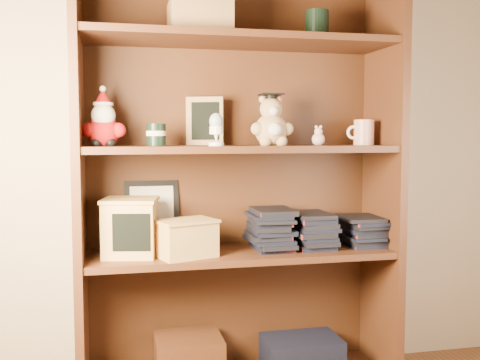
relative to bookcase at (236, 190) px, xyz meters
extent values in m
cube|color=tan|center=(0.05, 0.14, 0.47)|extent=(3.00, 0.04, 2.50)
cube|color=#4B2715|center=(-0.58, -0.05, 0.02)|extent=(0.03, 0.35, 1.60)
cube|color=#4B2715|center=(0.59, -0.05, 0.02)|extent=(0.03, 0.35, 1.60)
cube|color=#462512|center=(0.00, 0.11, 0.02)|extent=(1.20, 0.02, 1.60)
cube|color=#4B2715|center=(0.00, -0.05, 0.56)|extent=(1.14, 0.33, 0.02)
cube|color=#462512|center=(-0.20, -0.05, -0.64)|extent=(0.25, 0.22, 0.18)
cube|color=black|center=(0.25, -0.05, -0.66)|extent=(0.30, 0.20, 0.14)
cube|color=#9E7547|center=(-0.15, -0.05, 0.63)|extent=(0.22, 0.18, 0.12)
cylinder|color=black|center=(0.30, -0.05, 0.63)|extent=(0.09, 0.09, 0.11)
cube|color=#4B2715|center=(0.00, -0.05, -0.24)|extent=(1.14, 0.33, 0.02)
cube|color=#4B2715|center=(0.00, -0.05, 0.16)|extent=(1.14, 0.33, 0.02)
sphere|color=#A50F0F|center=(-0.49, -0.05, 0.22)|extent=(0.11, 0.11, 0.11)
sphere|color=#A50F0F|center=(-0.55, -0.07, 0.23)|extent=(0.05, 0.05, 0.05)
sphere|color=#A50F0F|center=(-0.44, -0.07, 0.23)|extent=(0.05, 0.05, 0.05)
sphere|color=black|center=(-0.52, -0.08, 0.18)|extent=(0.04, 0.04, 0.04)
sphere|color=black|center=(-0.47, -0.08, 0.18)|extent=(0.04, 0.04, 0.04)
sphere|color=white|center=(-0.49, -0.06, 0.28)|extent=(0.08, 0.08, 0.08)
sphere|color=#D8B293|center=(-0.49, -0.05, 0.30)|extent=(0.06, 0.06, 0.06)
cone|color=#A50F0F|center=(-0.49, -0.05, 0.34)|extent=(0.07, 0.07, 0.06)
sphere|color=white|center=(-0.49, -0.05, 0.37)|extent=(0.02, 0.02, 0.02)
cylinder|color=white|center=(-0.49, -0.05, 0.32)|extent=(0.07, 0.07, 0.01)
cylinder|color=black|center=(-0.31, -0.05, 0.21)|extent=(0.07, 0.07, 0.08)
cylinder|color=beige|center=(-0.31, -0.05, 0.22)|extent=(0.07, 0.07, 0.02)
cube|color=#9E7547|center=(-0.11, 0.06, 0.26)|extent=(0.14, 0.07, 0.19)
cube|color=black|center=(-0.11, 0.05, 0.26)|extent=(0.10, 0.04, 0.15)
cube|color=#9E7547|center=(-0.11, 0.10, 0.19)|extent=(0.08, 0.08, 0.01)
cylinder|color=white|center=(-0.10, -0.13, 0.18)|extent=(0.06, 0.06, 0.01)
cone|color=white|center=(-0.10, -0.13, 0.20)|extent=(0.02, 0.02, 0.04)
cylinder|color=white|center=(-0.10, -0.13, 0.23)|extent=(0.05, 0.05, 0.03)
ellipsoid|color=#A5B5C8|center=(-0.10, -0.13, 0.26)|extent=(0.05, 0.05, 0.06)
sphere|color=tan|center=(0.12, -0.05, 0.23)|extent=(0.12, 0.12, 0.12)
sphere|color=white|center=(0.12, -0.10, 0.23)|extent=(0.05, 0.05, 0.05)
sphere|color=tan|center=(0.07, -0.07, 0.23)|extent=(0.05, 0.05, 0.05)
sphere|color=tan|center=(0.18, -0.07, 0.23)|extent=(0.05, 0.05, 0.05)
sphere|color=tan|center=(0.09, -0.09, 0.19)|extent=(0.04, 0.04, 0.04)
sphere|color=tan|center=(0.15, -0.09, 0.19)|extent=(0.04, 0.04, 0.04)
sphere|color=tan|center=(0.12, -0.05, 0.31)|extent=(0.09, 0.09, 0.09)
sphere|color=white|center=(0.12, -0.09, 0.30)|extent=(0.04, 0.04, 0.04)
sphere|color=tan|center=(0.09, -0.04, 0.34)|extent=(0.03, 0.03, 0.03)
sphere|color=tan|center=(0.15, -0.04, 0.34)|extent=(0.03, 0.03, 0.03)
cylinder|color=black|center=(0.12, -0.05, 0.35)|extent=(0.04, 0.04, 0.02)
cube|color=black|center=(0.12, -0.05, 0.36)|extent=(0.08, 0.08, 0.01)
cylinder|color=#A50F0F|center=(0.16, -0.07, 0.35)|extent=(0.00, 0.04, 0.03)
sphere|color=beige|center=(0.31, -0.05, 0.19)|extent=(0.05, 0.05, 0.05)
sphere|color=beige|center=(0.31, -0.05, 0.22)|extent=(0.03, 0.03, 0.03)
sphere|color=beige|center=(0.30, -0.05, 0.24)|extent=(0.01, 0.01, 0.01)
sphere|color=beige|center=(0.32, -0.05, 0.24)|extent=(0.01, 0.01, 0.01)
cylinder|color=silver|center=(0.50, -0.05, 0.22)|extent=(0.08, 0.08, 0.10)
torus|color=white|center=(0.46, -0.05, 0.22)|extent=(0.06, 0.01, 0.06)
cube|color=black|center=(-0.32, 0.09, -0.10)|extent=(0.21, 0.05, 0.26)
cube|color=beige|center=(-0.32, 0.08, -0.10)|extent=(0.17, 0.03, 0.22)
cube|color=tan|center=(-0.41, -0.05, -0.13)|extent=(0.21, 0.21, 0.20)
cube|color=black|center=(-0.41, -0.14, -0.13)|extent=(0.13, 0.03, 0.13)
cube|color=tan|center=(-0.41, -0.05, -0.02)|extent=(0.22, 0.22, 0.01)
cube|color=tan|center=(-0.21, -0.12, -0.16)|extent=(0.23, 0.20, 0.13)
cube|color=black|center=(-0.21, -0.19, -0.16)|extent=(0.14, 0.05, 0.08)
cube|color=tan|center=(-0.21, -0.12, -0.10)|extent=(0.25, 0.21, 0.01)
cube|color=black|center=(0.12, -0.05, -0.22)|extent=(0.14, 0.20, 0.02)
cube|color=black|center=(0.12, -0.05, -0.20)|extent=(0.14, 0.20, 0.02)
cube|color=black|center=(0.12, -0.05, -0.19)|extent=(0.14, 0.20, 0.02)
cube|color=black|center=(0.12, -0.05, -0.17)|extent=(0.14, 0.20, 0.02)
cube|color=black|center=(0.12, -0.05, -0.16)|extent=(0.14, 0.20, 0.02)
cube|color=black|center=(0.12, -0.05, -0.14)|extent=(0.14, 0.20, 0.02)
cube|color=black|center=(0.12, -0.05, -0.12)|extent=(0.14, 0.20, 0.02)
cube|color=black|center=(0.12, -0.05, -0.11)|extent=(0.14, 0.20, 0.02)
cube|color=black|center=(0.12, -0.05, -0.09)|extent=(0.14, 0.20, 0.02)
cube|color=black|center=(0.12, -0.05, -0.08)|extent=(0.14, 0.20, 0.02)
cube|color=black|center=(0.29, -0.05, -0.22)|extent=(0.14, 0.20, 0.02)
cube|color=black|center=(0.29, -0.05, -0.20)|extent=(0.14, 0.20, 0.02)
cube|color=black|center=(0.29, -0.05, -0.19)|extent=(0.14, 0.20, 0.02)
cube|color=black|center=(0.29, -0.05, -0.17)|extent=(0.14, 0.20, 0.02)
cube|color=black|center=(0.29, -0.05, -0.16)|extent=(0.14, 0.20, 0.02)
cube|color=black|center=(0.29, -0.05, -0.14)|extent=(0.14, 0.20, 0.02)
cube|color=black|center=(0.29, -0.05, -0.12)|extent=(0.14, 0.20, 0.02)
cube|color=black|center=(0.29, -0.05, -0.11)|extent=(0.14, 0.20, 0.02)
cube|color=black|center=(0.50, -0.05, -0.22)|extent=(0.14, 0.20, 0.02)
cube|color=black|center=(0.50, -0.05, -0.20)|extent=(0.14, 0.20, 0.02)
cube|color=black|center=(0.50, -0.05, -0.19)|extent=(0.14, 0.20, 0.02)
cube|color=black|center=(0.50, -0.05, -0.17)|extent=(0.14, 0.20, 0.02)
cube|color=black|center=(0.50, -0.05, -0.16)|extent=(0.14, 0.20, 0.02)
cube|color=black|center=(0.50, -0.05, -0.14)|extent=(0.14, 0.20, 0.02)
cube|color=black|center=(0.50, -0.05, -0.12)|extent=(0.14, 0.20, 0.02)
cube|color=black|center=(0.50, -0.05, -0.11)|extent=(0.14, 0.20, 0.02)
camera|label=1|loc=(-0.46, -2.11, 0.21)|focal=42.00mm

